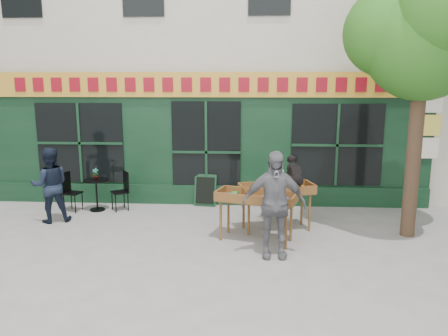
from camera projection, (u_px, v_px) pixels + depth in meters
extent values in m
plane|color=slate|center=(195.00, 236.00, 8.85)|extent=(80.00, 80.00, 0.00)
cube|color=beige|center=(217.00, 19.00, 13.75)|extent=(14.00, 7.00, 10.00)
cube|color=black|center=(207.00, 141.00, 10.91)|extent=(11.00, 0.16, 3.20)
cube|color=gold|center=(206.00, 85.00, 10.52)|extent=(11.00, 0.06, 0.60)
cube|color=maroon|center=(206.00, 85.00, 10.48)|extent=(9.60, 0.03, 0.34)
cube|color=black|center=(207.00, 195.00, 11.07)|extent=(11.00, 0.10, 0.50)
cube|color=black|center=(206.00, 152.00, 10.86)|extent=(1.70, 0.05, 2.50)
cube|color=black|center=(80.00, 143.00, 11.01)|extent=(2.20, 0.05, 2.00)
cube|color=black|center=(337.00, 145.00, 10.63)|extent=(2.20, 0.05, 2.00)
cube|color=silver|center=(430.00, 148.00, 10.49)|extent=(0.42, 0.02, 0.50)
cube|color=#E5D14C|center=(432.00, 125.00, 10.38)|extent=(0.42, 0.02, 0.50)
cube|color=silver|center=(434.00, 102.00, 10.27)|extent=(0.42, 0.02, 0.50)
cylinder|color=#382619|center=(414.00, 148.00, 8.54)|extent=(0.28, 0.28, 3.60)
sphere|color=#215C15|center=(423.00, 42.00, 8.15)|extent=(2.20, 2.20, 2.20)
sphere|color=#215C15|center=(388.00, 32.00, 8.34)|extent=(1.70, 1.70, 1.70)
sphere|color=#215C15|center=(399.00, 13.00, 8.64)|extent=(1.60, 1.60, 1.60)
cylinder|color=brown|center=(249.00, 216.00, 8.80)|extent=(0.05, 0.05, 0.80)
cylinder|color=brown|center=(309.00, 213.00, 9.05)|extent=(0.05, 0.05, 0.80)
cylinder|color=brown|center=(244.00, 210.00, 9.23)|extent=(0.05, 0.05, 0.80)
cylinder|color=brown|center=(302.00, 207.00, 9.47)|extent=(0.05, 0.05, 0.80)
cube|color=brown|center=(277.00, 192.00, 9.06)|extent=(1.60, 0.94, 0.05)
cube|color=brown|center=(281.00, 192.00, 8.76)|extent=(1.46, 0.41, 0.18)
cube|color=brown|center=(273.00, 185.00, 9.32)|extent=(1.46, 0.41, 0.18)
cube|color=brown|center=(277.00, 189.00, 9.04)|extent=(1.36, 0.71, 0.06)
imported|color=white|center=(275.00, 188.00, 9.71)|extent=(0.61, 0.47, 1.47)
cylinder|color=brown|center=(221.00, 221.00, 8.53)|extent=(0.05, 0.05, 0.80)
cylinder|color=brown|center=(286.00, 228.00, 8.08)|extent=(0.05, 0.05, 0.80)
cylinder|color=brown|center=(228.00, 214.00, 8.93)|extent=(0.05, 0.05, 0.80)
cylinder|color=brown|center=(291.00, 221.00, 8.48)|extent=(0.05, 0.05, 0.80)
cube|color=brown|center=(256.00, 200.00, 8.42)|extent=(1.60, 1.00, 0.05)
cube|color=brown|center=(252.00, 200.00, 8.14)|extent=(1.44, 0.48, 0.18)
cube|color=brown|center=(260.00, 193.00, 8.67)|extent=(1.44, 0.48, 0.18)
cube|color=brown|center=(256.00, 197.00, 8.41)|extent=(1.36, 0.77, 0.06)
imported|color=slate|center=(274.00, 204.00, 7.64)|extent=(1.14, 0.52, 1.92)
cylinder|color=black|center=(98.00, 209.00, 10.60)|extent=(0.36, 0.36, 0.03)
cylinder|color=black|center=(97.00, 195.00, 10.53)|extent=(0.04, 0.04, 0.72)
cylinder|color=black|center=(96.00, 180.00, 10.45)|extent=(0.60, 0.60, 0.03)
cube|color=black|center=(73.00, 193.00, 10.45)|extent=(0.42, 0.42, 0.03)
cube|color=black|center=(66.00, 182.00, 10.44)|extent=(0.10, 0.36, 0.50)
cylinder|color=black|center=(75.00, 204.00, 10.31)|extent=(0.02, 0.02, 0.44)
cylinder|color=black|center=(82.00, 201.00, 10.60)|extent=(0.02, 0.02, 0.44)
cylinder|color=black|center=(64.00, 203.00, 10.39)|extent=(0.02, 0.02, 0.44)
cylinder|color=black|center=(71.00, 200.00, 10.67)|extent=(0.02, 0.02, 0.44)
cube|color=black|center=(120.00, 192.00, 10.53)|extent=(0.50, 0.50, 0.03)
cube|color=black|center=(126.00, 181.00, 10.56)|extent=(0.22, 0.32, 0.50)
cylinder|color=black|center=(112.00, 201.00, 10.63)|extent=(0.02, 0.02, 0.44)
cylinder|color=black|center=(116.00, 204.00, 10.37)|extent=(0.02, 0.02, 0.44)
cylinder|color=black|center=(124.00, 199.00, 10.77)|extent=(0.02, 0.02, 0.44)
cylinder|color=black|center=(128.00, 202.00, 10.52)|extent=(0.02, 0.02, 0.44)
imported|color=gray|center=(96.00, 174.00, 10.42)|extent=(0.15, 0.11, 0.28)
imported|color=black|center=(50.00, 185.00, 9.60)|extent=(1.00, 0.91, 1.67)
cube|color=black|center=(205.00, 190.00, 10.93)|extent=(0.58, 0.26, 0.79)
cube|color=black|center=(205.00, 190.00, 10.91)|extent=(0.48, 0.23, 0.65)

